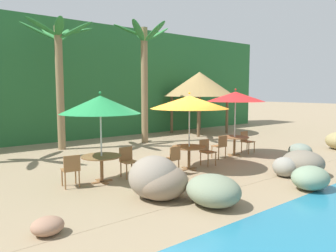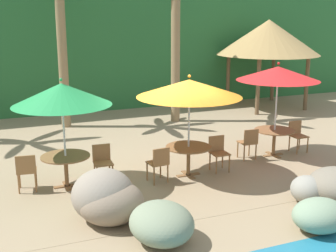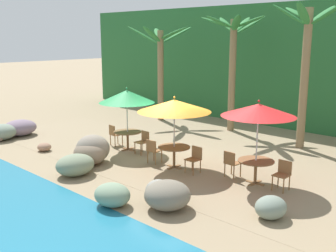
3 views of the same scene
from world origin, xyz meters
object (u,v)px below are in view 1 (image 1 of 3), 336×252
object	(u,v)px
chair_orange_inland	(173,158)
chair_red_seaward	(246,140)
palapa_hut	(199,84)
chair_green_seaward	(128,160)
chair_orange_seaward	(206,150)
chair_green_inland	(71,168)
palm_tree_third	(144,67)
umbrella_green	(100,105)
dining_table_orange	(189,150)
dining_table_red	(235,140)
umbrella_red	(235,97)
chair_red_inland	(221,145)
palm_tree_second	(59,62)
umbrella_orange	(189,102)
dining_table_green	(102,160)

from	to	relation	value
chair_orange_inland	chair_red_seaward	world-z (taller)	same
palapa_hut	chair_green_seaward	bearing A→B (deg)	-145.33
chair_orange_inland	palapa_hut	xyz separation A→B (m)	(7.35, 6.53, 2.38)
chair_orange_seaward	palapa_hut	xyz separation A→B (m)	(5.67, 6.27, 2.38)
chair_green_inland	chair_orange_inland	size ratio (longest dim) A/B	1.00
chair_orange_seaward	palm_tree_third	world-z (taller)	palm_tree_third
chair_green_inland	palm_tree_third	bearing A→B (deg)	41.18
umbrella_green	chair_green_inland	size ratio (longest dim) A/B	2.86
umbrella_green	chair_green_inland	bearing A→B (deg)	178.43
umbrella_green	dining_table_orange	distance (m)	3.27
dining_table_orange	dining_table_red	xyz separation A→B (m)	(2.86, 0.55, 0.00)
dining_table_orange	palapa_hut	size ratio (longest dim) A/B	0.26
chair_green_inland	chair_orange_seaward	xyz separation A→B (m)	(4.57, -0.35, 0.00)
chair_orange_inland	umbrella_red	world-z (taller)	umbrella_red
dining_table_orange	chair_red_seaward	distance (m)	3.77
chair_green_seaward	chair_orange_seaward	world-z (taller)	same
chair_red_inland	palm_tree_third	distance (m)	5.81
palm_tree_third	palapa_hut	size ratio (longest dim) A/B	1.34
dining_table_orange	umbrella_red	world-z (taller)	umbrella_red
chair_orange_seaward	chair_red_inland	distance (m)	1.23
chair_green_seaward	chair_orange_inland	distance (m)	1.33
palm_tree_second	chair_green_seaward	bearing A→B (deg)	-91.27
umbrella_red	palm_tree_third	distance (m)	5.10
umbrella_green	chair_orange_seaward	world-z (taller)	umbrella_green
chair_green_seaward	palm_tree_second	distance (m)	6.50
umbrella_orange	chair_green_inland	bearing A→B (deg)	173.56
umbrella_green	chair_red_inland	size ratio (longest dim) A/B	2.86
dining_table_orange	umbrella_red	distance (m)	3.36
chair_orange_inland	palm_tree_third	xyz separation A→B (m)	(2.79, 5.57, 3.13)
dining_table_green	palm_tree_third	xyz separation A→B (m)	(4.82, 4.99, 3.03)
chair_red_inland	palm_tree_third	bearing A→B (deg)	90.63
chair_orange_seaward	chair_orange_inland	distance (m)	1.71
dining_table_orange	palapa_hut	distance (m)	9.37
umbrella_red	chair_red_seaward	world-z (taller)	umbrella_red
dining_table_red	palapa_hut	distance (m)	7.22
umbrella_red	palapa_hut	bearing A→B (deg)	57.72
dining_table_orange	dining_table_red	distance (m)	2.91
chair_green_inland	chair_orange_inland	world-z (taller)	same
umbrella_orange	chair_orange_inland	distance (m)	1.85
chair_green_inland	palm_tree_third	xyz separation A→B (m)	(5.67, 4.96, 3.13)
dining_table_orange	chair_red_seaward	xyz separation A→B (m)	(3.71, 0.65, -0.10)
umbrella_red	chair_red_inland	world-z (taller)	umbrella_red
dining_table_orange	chair_red_inland	size ratio (longest dim) A/B	1.26
chair_orange_inland	umbrella_orange	bearing A→B (deg)	12.84
umbrella_green	chair_orange_inland	xyz separation A→B (m)	(2.03, -0.59, -1.62)
chair_green_inland	chair_orange_seaward	distance (m)	4.58
dining_table_orange	chair_red_seaward	bearing A→B (deg)	9.91
umbrella_red	chair_green_seaward	bearing A→B (deg)	-178.73
chair_green_seaward	umbrella_orange	distance (m)	2.63
chair_orange_inland	chair_orange_seaward	bearing A→B (deg)	8.87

